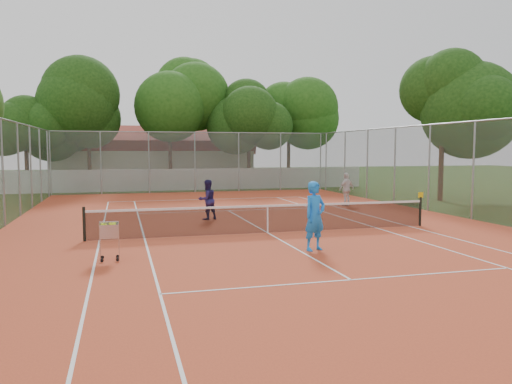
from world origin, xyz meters
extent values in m
plane|color=#1C370F|center=(0.00, 0.00, 0.00)|extent=(120.00, 120.00, 0.00)
cube|color=#BD4524|center=(0.00, 0.00, 0.01)|extent=(18.00, 34.00, 0.02)
cube|color=white|center=(0.00, 0.00, 0.02)|extent=(10.98, 23.78, 0.01)
cube|color=black|center=(0.00, 0.00, 0.51)|extent=(11.88, 0.10, 0.98)
cube|color=slate|center=(0.00, 0.00, 2.00)|extent=(18.00, 34.00, 4.00)
cube|color=silver|center=(0.00, 19.00, 0.75)|extent=(26.00, 0.30, 1.50)
cube|color=beige|center=(-2.00, 29.00, 2.20)|extent=(16.40, 9.00, 4.40)
cube|color=#14350D|center=(0.00, 22.00, 5.00)|extent=(29.00, 19.00, 10.00)
imported|color=#1C82F2|center=(0.45, -3.17, 1.00)|extent=(0.83, 0.69, 1.95)
imported|color=#1F1A4E|center=(-1.44, 3.76, 0.83)|extent=(0.97, 0.88, 1.62)
imported|color=silver|center=(6.27, 6.99, 0.86)|extent=(1.06, 0.75, 1.68)
cube|color=#B7B8BE|center=(-5.12, -3.02, 0.54)|extent=(0.52, 0.52, 1.05)
camera|label=1|loc=(-4.81, -16.16, 2.87)|focal=35.00mm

